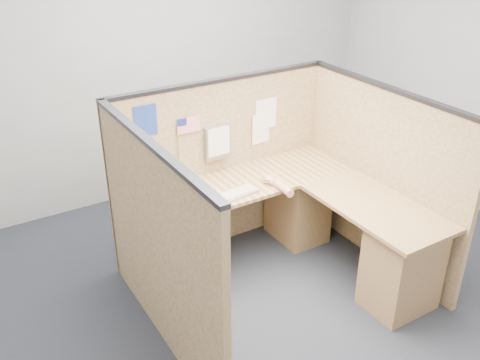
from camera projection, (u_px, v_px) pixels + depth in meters
floor at (286, 297)px, 4.24m from camera, size 5.00×5.00×0.00m
wall_back at (159, 60)px, 5.31m from camera, size 5.00×0.00×5.00m
cubicle_partitions at (258, 190)px, 4.21m from camera, size 2.06×1.83×1.53m
l_desk at (286, 232)px, 4.36m from camera, size 1.95×1.75×0.73m
laptop at (156, 190)px, 4.16m from camera, size 0.35×0.33×0.25m
keyboard at (234, 195)px, 4.20m from camera, size 0.44×0.20×0.03m
mouse at (269, 181)px, 4.40m from camera, size 0.10×0.06×0.04m
hand_forearm at (279, 185)px, 4.30m from camera, size 0.10×0.35×0.07m
blue_poster at (145, 121)px, 4.06m from camera, size 0.19×0.01×0.25m
american_flag at (186, 127)px, 4.26m from camera, size 0.21×0.01×0.36m
file_holder at (218, 142)px, 4.46m from camera, size 0.23×0.05×0.29m
paper_left at (266, 114)px, 4.65m from camera, size 0.21×0.01×0.27m
paper_right at (262, 128)px, 4.69m from camera, size 0.22×0.03×0.28m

